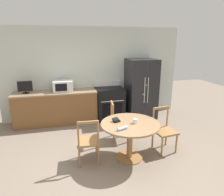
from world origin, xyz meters
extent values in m
plane|color=gray|center=(0.00, 0.00, 0.00)|extent=(14.00, 14.00, 0.00)
cube|color=silver|center=(0.00, 2.65, 1.30)|extent=(5.20, 0.10, 2.60)
cube|color=brown|center=(-1.11, 2.29, 0.43)|extent=(2.18, 0.62, 0.86)
cube|color=#997A5B|center=(-1.11, 2.29, 0.88)|extent=(2.21, 0.64, 0.03)
cube|color=black|center=(1.33, 2.21, 0.86)|extent=(0.82, 0.75, 1.72)
cube|color=#333333|center=(1.33, 1.83, 0.86)|extent=(0.01, 0.01, 1.65)
cylinder|color=silver|center=(1.28, 1.82, 0.90)|extent=(0.02, 0.02, 0.72)
cylinder|color=silver|center=(1.38, 1.82, 0.90)|extent=(0.02, 0.02, 0.72)
cube|color=red|center=(1.29, 1.83, 0.77)|extent=(0.05, 0.02, 0.04)
cube|color=black|center=(1.57, 1.83, 1.13)|extent=(0.05, 0.01, 0.04)
cube|color=orange|center=(1.33, 1.83, 1.04)|extent=(0.04, 0.01, 0.03)
cube|color=#3FB259|center=(1.25, 1.83, 0.79)|extent=(0.05, 0.02, 0.04)
cube|color=black|center=(0.39, 2.26, 0.45)|extent=(0.78, 0.64, 0.90)
cube|color=black|center=(0.39, 1.94, 0.36)|extent=(0.56, 0.01, 0.40)
cylinder|color=silver|center=(0.39, 1.91, 0.63)|extent=(0.64, 0.02, 0.02)
cube|color=black|center=(0.39, 2.26, 0.91)|extent=(0.78, 0.64, 0.02)
cube|color=white|center=(0.39, 2.55, 1.00)|extent=(0.78, 0.06, 0.16)
cube|color=white|center=(-0.89, 2.31, 1.04)|extent=(0.52, 0.37, 0.29)
cube|color=black|center=(-0.94, 2.12, 1.04)|extent=(0.30, 0.01, 0.20)
cube|color=silver|center=(-0.71, 2.12, 1.04)|extent=(0.10, 0.01, 0.21)
cylinder|color=black|center=(-1.84, 2.29, 0.91)|extent=(0.16, 0.16, 0.02)
cylinder|color=black|center=(-1.84, 2.29, 0.94)|extent=(0.03, 0.03, 0.04)
cube|color=black|center=(-1.84, 2.29, 1.09)|extent=(0.36, 0.05, 0.26)
cylinder|color=#997551|center=(0.28, 0.14, 0.72)|extent=(1.11, 1.11, 0.03)
cylinder|color=#9E7042|center=(0.28, 0.14, 0.36)|extent=(0.11, 0.11, 0.68)
cylinder|color=#9E7042|center=(0.28, 0.14, 0.01)|extent=(0.52, 0.52, 0.03)
cube|color=#9E7042|center=(0.33, 0.94, 0.43)|extent=(0.47, 0.47, 0.04)
cylinder|color=#9E7042|center=(0.52, 1.09, 0.21)|extent=(0.04, 0.04, 0.41)
cylinder|color=#9E7042|center=(0.48, 0.74, 0.21)|extent=(0.04, 0.04, 0.41)
cylinder|color=#9E7042|center=(0.18, 1.13, 0.21)|extent=(0.04, 0.04, 0.41)
cylinder|color=#9E7042|center=(0.14, 0.79, 0.21)|extent=(0.04, 0.04, 0.41)
cylinder|color=#9E7042|center=(0.17, 1.13, 0.68)|extent=(0.04, 0.04, 0.45)
cylinder|color=#9E7042|center=(0.12, 0.79, 0.68)|extent=(0.04, 0.04, 0.45)
cube|color=#9E7042|center=(0.14, 0.96, 0.88)|extent=(0.08, 0.35, 0.04)
cube|color=#9E7042|center=(1.08, 0.24, 0.43)|extent=(0.47, 0.47, 0.04)
cylinder|color=#9E7042|center=(1.27, 0.08, 0.21)|extent=(0.04, 0.04, 0.41)
cylinder|color=#9E7042|center=(0.93, 0.04, 0.21)|extent=(0.04, 0.04, 0.41)
cylinder|color=#9E7042|center=(1.23, 0.43, 0.21)|extent=(0.04, 0.04, 0.41)
cylinder|color=#9E7042|center=(0.89, 0.39, 0.21)|extent=(0.04, 0.04, 0.41)
cylinder|color=#9E7042|center=(1.23, 0.44, 0.68)|extent=(0.04, 0.04, 0.45)
cylinder|color=#9E7042|center=(0.88, 0.40, 0.68)|extent=(0.04, 0.04, 0.45)
cube|color=#9E7042|center=(1.05, 0.42, 0.88)|extent=(0.35, 0.08, 0.04)
cube|color=#9E7042|center=(-0.51, 0.22, 0.43)|extent=(0.44, 0.44, 0.04)
cylinder|color=#9E7042|center=(-0.67, 0.40, 0.21)|extent=(0.04, 0.04, 0.41)
cylinder|color=#9E7042|center=(-0.33, 0.38, 0.21)|extent=(0.04, 0.04, 0.41)
cylinder|color=#9E7042|center=(-0.69, 0.06, 0.21)|extent=(0.04, 0.04, 0.41)
cylinder|color=#9E7042|center=(-0.35, 0.04, 0.21)|extent=(0.04, 0.04, 0.41)
cylinder|color=#9E7042|center=(-0.69, 0.04, 0.68)|extent=(0.04, 0.04, 0.45)
cylinder|color=#9E7042|center=(-0.35, 0.02, 0.68)|extent=(0.04, 0.04, 0.45)
cube|color=#9E7042|center=(-0.52, 0.03, 0.88)|extent=(0.35, 0.05, 0.04)
cylinder|color=silver|center=(0.38, 0.13, 0.77)|extent=(0.09, 0.09, 0.09)
cylinder|color=#8C4C99|center=(0.38, 0.13, 0.76)|extent=(0.08, 0.08, 0.05)
cylinder|color=#A3BCDB|center=(0.06, -0.09, 0.76)|extent=(0.21, 0.12, 0.05)
cube|color=black|center=(0.05, 0.27, 0.75)|extent=(0.15, 0.13, 0.03)
cube|color=black|center=(0.04, 0.29, 0.77)|extent=(0.15, 0.14, 0.06)
camera|label=1|loc=(-0.88, -3.12, 2.22)|focal=32.00mm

